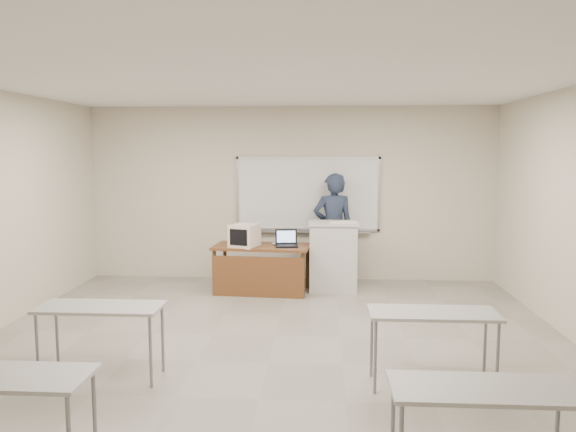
# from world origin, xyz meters

# --- Properties ---
(floor) EXTENTS (7.00, 8.00, 0.01)m
(floor) POSITION_xyz_m (0.00, 0.00, -0.01)
(floor) COLOR gray
(floor) RESTS_ON ground
(whiteboard) EXTENTS (2.48, 0.10, 1.31)m
(whiteboard) POSITION_xyz_m (0.30, 3.97, 1.48)
(whiteboard) COLOR white
(whiteboard) RESTS_ON floor
(student_desks) EXTENTS (4.40, 2.20, 0.73)m
(student_desks) POSITION_xyz_m (-0.00, -1.35, 0.67)
(student_desks) COLOR #A3A29D
(student_desks) RESTS_ON floor
(instructor_desk) EXTENTS (1.50, 0.75, 0.75)m
(instructor_desk) POSITION_xyz_m (-0.40, 2.91, 0.55)
(instructor_desk) COLOR brown
(instructor_desk) RESTS_ON floor
(podium) EXTENTS (0.79, 0.57, 1.11)m
(podium) POSITION_xyz_m (0.73, 3.20, 0.56)
(podium) COLOR beige
(podium) RESTS_ON floor
(crt_monitor) EXTENTS (0.39, 0.43, 0.36)m
(crt_monitor) POSITION_xyz_m (-0.65, 2.90, 0.92)
(crt_monitor) COLOR beige
(crt_monitor) RESTS_ON instructor_desk
(laptop) EXTENTS (0.34, 0.32, 0.25)m
(laptop) POSITION_xyz_m (0.00, 2.96, 0.81)
(laptop) COLOR black
(laptop) RESTS_ON instructor_desk
(mouse) EXTENTS (0.12, 0.09, 0.04)m
(mouse) POSITION_xyz_m (-0.20, 3.07, 0.77)
(mouse) COLOR #B0B3B9
(mouse) RESTS_ON instructor_desk
(keyboard) EXTENTS (0.46, 0.22, 0.02)m
(keyboard) POSITION_xyz_m (0.88, 3.08, 1.12)
(keyboard) COLOR beige
(keyboard) RESTS_ON podium
(presenter) EXTENTS (0.76, 0.57, 1.87)m
(presenter) POSITION_xyz_m (0.74, 3.70, 0.93)
(presenter) COLOR black
(presenter) RESTS_ON floor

